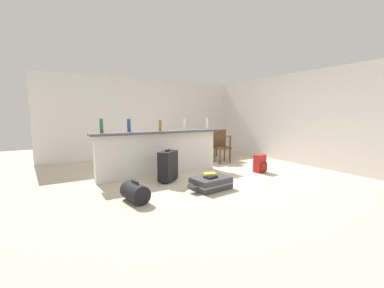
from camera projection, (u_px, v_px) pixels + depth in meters
ground_plane at (198, 175)px, 5.65m from camera, size 13.00×13.00×0.05m
wall_back at (149, 118)px, 8.10m from camera, size 6.60×0.10×2.50m
wall_right at (280, 118)px, 7.29m from camera, size 0.10×6.00×2.50m
partition_half_wall at (160, 154)px, 5.53m from camera, size 2.80×0.20×0.95m
bar_countertop at (160, 132)px, 5.47m from camera, size 2.96×0.40×0.05m
bottle_green at (101, 126)px, 4.90m from camera, size 0.07×0.07×0.28m
bottle_blue at (129, 125)px, 5.17m from camera, size 0.08×0.08×0.27m
bottle_amber at (160, 125)px, 5.42m from camera, size 0.06×0.06×0.25m
bottle_white at (185, 124)px, 5.84m from camera, size 0.06×0.06×0.27m
bottle_clear at (207, 124)px, 6.04m from camera, size 0.06×0.06×0.28m
dining_table at (210, 138)px, 7.42m from camera, size 1.10×0.80×0.74m
dining_chair_near_partition at (221, 144)px, 6.98m from camera, size 0.46×0.46×0.93m
suitcase_flat_charcoal at (211, 183)px, 4.54m from camera, size 0.86×0.56×0.22m
suitcase_upright_black at (168, 166)px, 5.00m from camera, size 0.50×0.45×0.67m
duffel_bag_black at (135, 192)px, 3.88m from camera, size 0.37×0.52×0.34m
backpack_red at (260, 164)px, 5.83m from camera, size 0.30×0.28×0.42m
book_stack at (210, 175)px, 4.53m from camera, size 0.27×0.27×0.07m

